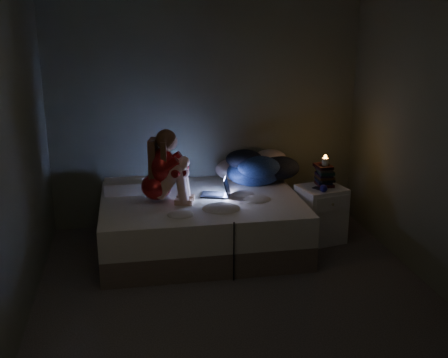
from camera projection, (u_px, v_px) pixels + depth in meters
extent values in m
cube|color=#302C29|center=(238.00, 297.00, 4.92)|extent=(3.60, 3.80, 0.02)
cube|color=#555B4B|center=(206.00, 116.00, 6.34)|extent=(3.60, 0.02, 2.60)
cube|color=#555B4B|center=(315.00, 251.00, 2.74)|extent=(3.60, 0.02, 2.60)
cube|color=#555B4B|center=(11.00, 167.00, 4.24)|extent=(0.02, 3.80, 2.60)
cube|color=#555B4B|center=(438.00, 147.00, 4.84)|extent=(0.02, 3.80, 2.60)
cube|color=beige|center=(125.00, 186.00, 5.94)|extent=(0.44, 0.31, 0.13)
cube|color=silver|center=(320.00, 214.00, 6.04)|extent=(0.55, 0.51, 0.62)
cylinder|color=beige|center=(325.00, 161.00, 5.94)|extent=(0.07, 0.07, 0.08)
cube|color=black|center=(318.00, 188.00, 5.89)|extent=(0.11, 0.16, 0.01)
sphere|color=navy|center=(320.00, 188.00, 5.78)|extent=(0.08, 0.08, 0.08)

